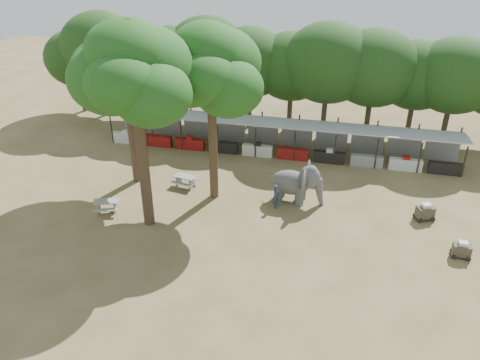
% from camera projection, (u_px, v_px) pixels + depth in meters
% --- Properties ---
extents(ground, '(100.00, 100.00, 0.00)m').
position_uv_depth(ground, '(237.00, 256.00, 25.78)').
color(ground, brown).
rests_on(ground, ground).
extents(vendor_stalls, '(28.00, 2.99, 2.80)m').
position_uv_depth(vendor_stalls, '(277.00, 139.00, 37.09)').
color(vendor_stalls, '#9C9EA3').
rests_on(vendor_stalls, ground).
extents(yard_tree_left, '(7.10, 6.90, 11.02)m').
position_uv_depth(yard_tree_left, '(124.00, 65.00, 29.85)').
color(yard_tree_left, '#332316').
rests_on(yard_tree_left, ground).
extents(yard_tree_center, '(7.10, 6.90, 12.04)m').
position_uv_depth(yard_tree_center, '(133.00, 74.00, 24.49)').
color(yard_tree_center, '#332316').
rests_on(yard_tree_center, ground).
extents(yard_tree_back, '(7.10, 6.90, 11.36)m').
position_uv_depth(yard_tree_back, '(209.00, 70.00, 27.64)').
color(yard_tree_back, '#332316').
rests_on(yard_tree_back, ground).
extents(backdrop_trees, '(46.46, 5.95, 8.33)m').
position_uv_depth(backdrop_trees, '(289.00, 68.00, 39.45)').
color(backdrop_trees, '#332316').
rests_on(backdrop_trees, ground).
extents(elephant, '(3.60, 2.74, 2.73)m').
position_uv_depth(elephant, '(297.00, 183.00, 30.32)').
color(elephant, '#464343').
rests_on(elephant, ground).
extents(handler, '(0.40, 0.58, 1.60)m').
position_uv_depth(handler, '(276.00, 196.00, 29.92)').
color(handler, '#26384C').
rests_on(handler, ground).
extents(picnic_table_near, '(1.90, 1.80, 0.78)m').
position_uv_depth(picnic_table_near, '(107.00, 204.00, 29.58)').
color(picnic_table_near, gray).
rests_on(picnic_table_near, ground).
extents(picnic_table_far, '(1.78, 1.66, 0.77)m').
position_uv_depth(picnic_table_far, '(185.00, 179.00, 32.53)').
color(picnic_table_far, gray).
rests_on(picnic_table_far, ground).
extents(cart_front, '(1.06, 0.71, 1.01)m').
position_uv_depth(cart_front, '(462.00, 250.00, 25.45)').
color(cart_front, '#352E24').
rests_on(cart_front, ground).
extents(cart_back, '(1.34, 1.13, 1.11)m').
position_uv_depth(cart_back, '(425.00, 212.00, 28.74)').
color(cart_back, '#352E24').
rests_on(cart_back, ground).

